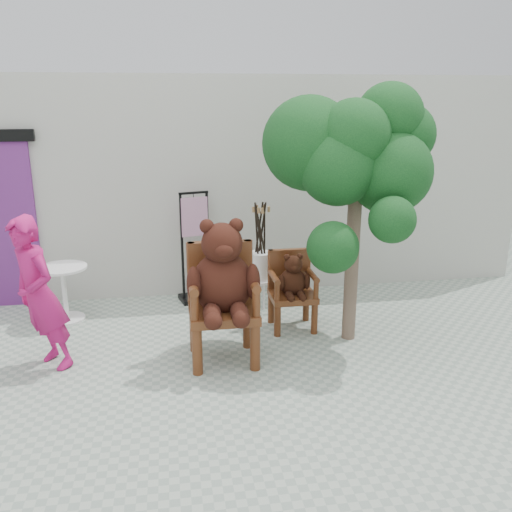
% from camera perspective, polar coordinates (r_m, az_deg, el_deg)
% --- Properties ---
extents(ground_plane, '(60.00, 60.00, 0.00)m').
position_cam_1_polar(ground_plane, '(5.50, -1.06, -13.11)').
color(ground_plane, '#95A090').
rests_on(ground_plane, ground).
extents(back_wall, '(9.00, 1.00, 3.00)m').
position_cam_1_polar(back_wall, '(7.96, -4.34, 7.62)').
color(back_wall, '#B7B6AB').
rests_on(back_wall, ground).
extents(chair_big, '(0.75, 0.81, 1.55)m').
position_cam_1_polar(chair_big, '(5.60, -3.54, -2.80)').
color(chair_big, '#49230F').
rests_on(chair_big, ground).
extents(chair_small, '(0.54, 0.51, 0.94)m').
position_cam_1_polar(chair_small, '(6.51, 3.83, -2.86)').
color(chair_small, '#49230F').
rests_on(chair_small, ground).
extents(person, '(0.69, 0.70, 1.63)m').
position_cam_1_polar(person, '(5.83, -21.84, -3.81)').
color(person, '#B51663').
rests_on(person, ground).
extents(cafe_table, '(0.60, 0.60, 0.70)m').
position_cam_1_polar(cafe_table, '(7.15, -19.56, -3.08)').
color(cafe_table, white).
rests_on(cafe_table, ground).
extents(display_stand, '(0.52, 0.45, 1.51)m').
position_cam_1_polar(display_stand, '(7.40, -6.37, -0.37)').
color(display_stand, black).
rests_on(display_stand, ground).
extents(stool_bucket, '(0.32, 0.32, 1.45)m').
position_cam_1_polar(stool_bucket, '(6.91, 0.47, -1.00)').
color(stool_bucket, white).
rests_on(stool_bucket, ground).
extents(tree, '(1.88, 1.65, 2.87)m').
position_cam_1_polar(tree, '(6.00, 10.62, 10.38)').
color(tree, brown).
rests_on(tree, ground).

